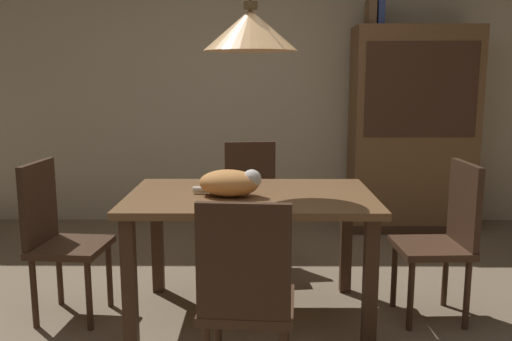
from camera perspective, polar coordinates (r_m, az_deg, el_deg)
The scene contains 11 objects.
back_wall at distance 5.27m, azimuth 0.32°, elevation 10.33°, with size 6.40×0.10×2.90m, color beige.
dining_table at distance 3.13m, azimuth -0.53°, elevation -4.27°, with size 1.40×0.90×0.75m.
chair_near_front at distance 2.34m, azimuth -1.00°, elevation -12.87°, with size 0.43×0.43×0.93m.
chair_right_side at distance 3.35m, azimuth 19.29°, elevation -6.32°, with size 0.42×0.42×0.93m.
chair_left_side at distance 3.38m, azimuth -20.14°, elevation -6.21°, with size 0.43×0.43×0.93m.
chair_far_back at distance 4.01m, azimuth -0.47°, elevation -3.08°, with size 0.44×0.44×0.93m.
cat_sleeping at distance 3.03m, azimuth -2.62°, elevation -1.30°, with size 0.40×0.28×0.16m.
pendant_lamp at distance 3.04m, azimuth -0.56°, elevation 14.58°, with size 0.52×0.52×1.30m.
hutch_bookcase at distance 5.16m, azimuth 16.10°, elevation 3.71°, with size 1.12×0.45×1.85m.
book_brown_thick at distance 5.06m, azimuth 11.97°, elevation 15.91°, with size 0.06×0.24×0.22m, color brown.
book_blue_wide at distance 5.08m, azimuth 12.83°, elevation 15.98°, with size 0.06×0.24×0.24m, color #384C93.
Camera 1 is at (-0.00, -2.62, 1.42)m, focal length 38.04 mm.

